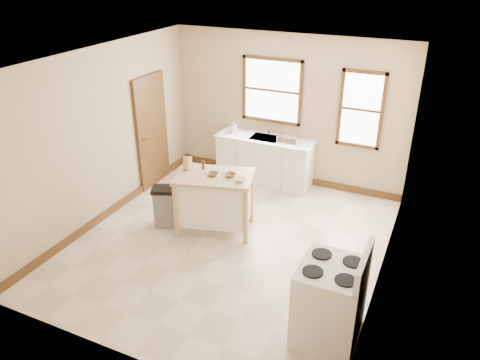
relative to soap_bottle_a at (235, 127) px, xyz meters
name	(u,v)px	position (x,y,z in m)	size (l,w,h in m)	color
floor	(229,242)	(0.94, -2.20, -1.03)	(5.00, 5.00, 0.00)	beige
ceiling	(227,60)	(0.94, -2.20, 1.77)	(5.00, 5.00, 0.00)	white
wall_back	(287,111)	(0.94, 0.30, 0.37)	(4.50, 0.04, 2.80)	tan
wall_left	(102,136)	(-1.31, -2.20, 0.37)	(0.04, 5.00, 2.80)	tan
wall_right	(391,190)	(3.19, -2.20, 0.37)	(0.04, 5.00, 2.80)	tan
window_main	(272,91)	(0.64, 0.28, 0.72)	(1.17, 0.06, 1.22)	#3A2110
window_side	(361,110)	(2.29, 0.28, 0.57)	(0.77, 0.06, 1.37)	#3A2110
door_left	(152,131)	(-1.27, -0.90, 0.02)	(0.06, 0.90, 2.10)	#3A2110
baseboard_back	(283,176)	(0.94, 0.27, -0.97)	(4.50, 0.04, 0.12)	#3A2110
baseboard_left	(113,209)	(-1.28, -2.20, -0.97)	(0.04, 5.00, 0.12)	#3A2110
sink_counter	(265,160)	(0.64, 0.00, -0.57)	(1.86, 0.62, 0.92)	silver
faucet	(269,129)	(0.64, 0.18, 0.00)	(0.03, 0.03, 0.22)	silver
soap_bottle_a	(235,127)	(0.00, 0.00, 0.00)	(0.08, 0.08, 0.22)	#B2B2B2
soap_bottle_b	(233,128)	(-0.03, 0.00, -0.01)	(0.09, 0.09, 0.20)	#B2B2B2
dish_rack	(289,139)	(1.11, -0.02, -0.06)	(0.39, 0.29, 0.10)	silver
kitchen_island	(215,203)	(0.57, -1.94, -0.54)	(1.19, 0.76, 0.97)	tan
knife_block	(187,163)	(0.09, -1.92, 0.04)	(0.10, 0.10, 0.20)	#DBB373
pepper_grinder	(203,165)	(0.32, -1.82, 0.02)	(0.04, 0.04, 0.15)	#432612
bowl_a	(213,174)	(0.55, -1.96, -0.04)	(0.17, 0.17, 0.04)	brown
bowl_b	(230,175)	(0.81, -1.87, -0.04)	(0.17, 0.17, 0.04)	brown
bowl_c	(240,180)	(1.02, -1.97, -0.03)	(0.16, 0.16, 0.05)	white
trash_bin	(164,207)	(-0.23, -2.17, -0.68)	(0.35, 0.30, 0.69)	gray
gas_stove	(330,292)	(2.82, -3.45, -0.41)	(0.77, 0.78, 1.23)	silver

